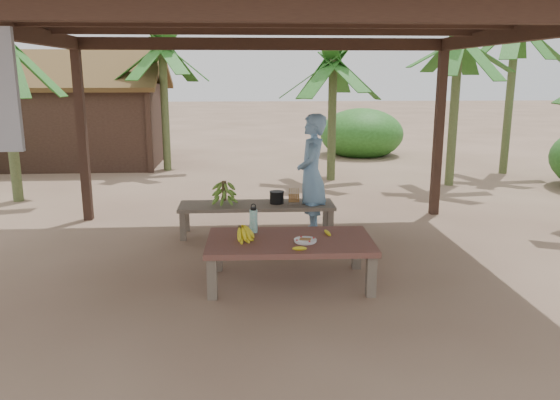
{
  "coord_description": "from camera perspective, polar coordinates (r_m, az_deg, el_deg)",
  "views": [
    {
      "loc": [
        -0.31,
        -6.27,
        2.26
      ],
      "look_at": [
        0.1,
        0.02,
        0.8
      ],
      "focal_mm": 35.0,
      "sensor_mm": 36.0,
      "label": 1
    }
  ],
  "objects": [
    {
      "name": "banana_plant_far",
      "position": [
        13.57,
        23.38,
        15.39
      ],
      "size": [
        1.8,
        1.8,
        3.56
      ],
      "color": "#596638",
      "rests_on": "ground"
    },
    {
      "name": "plate",
      "position": [
        5.86,
        2.66,
        -4.26
      ],
      "size": [
        0.24,
        0.24,
        0.04
      ],
      "color": "white",
      "rests_on": "work_table"
    },
    {
      "name": "loose_banana_front",
      "position": [
        5.59,
        2.07,
        -5.09
      ],
      "size": [
        0.18,
        0.11,
        0.04
      ],
      "primitive_type": "ellipsoid",
      "rotation": [
        0.0,
        0.0,
        1.95
      ],
      "color": "yellow",
      "rests_on": "work_table"
    },
    {
      "name": "cooking_pot",
      "position": [
        7.79,
        -0.34,
        0.25
      ],
      "size": [
        0.2,
        0.2,
        0.17
      ],
      "primitive_type": "cylinder",
      "color": "black",
      "rests_on": "bench"
    },
    {
      "name": "skewer_rack",
      "position": [
        7.74,
        1.47,
        0.42
      ],
      "size": [
        0.18,
        0.08,
        0.24
      ],
      "primitive_type": null,
      "rotation": [
        0.0,
        0.0,
        -0.0
      ],
      "color": "#A57F47",
      "rests_on": "bench"
    },
    {
      "name": "ripe_banana_bunch",
      "position": [
        5.92,
        -4.24,
        -3.39
      ],
      "size": [
        0.35,
        0.32,
        0.18
      ],
      "primitive_type": null,
      "rotation": [
        0.0,
        0.0,
        -0.22
      ],
      "color": "yellow",
      "rests_on": "work_table"
    },
    {
      "name": "bench",
      "position": [
        7.8,
        -2.44,
        -0.81
      ],
      "size": [
        2.2,
        0.61,
        0.45
      ],
      "rotation": [
        0.0,
        0.0,
        -0.0
      ],
      "color": "brown",
      "rests_on": "ground"
    },
    {
      "name": "woman",
      "position": [
        7.74,
        3.32,
        2.63
      ],
      "size": [
        0.52,
        0.69,
        1.73
      ],
      "primitive_type": "imported",
      "rotation": [
        0.0,
        0.0,
        -1.75
      ],
      "color": "#6896C4",
      "rests_on": "ground"
    },
    {
      "name": "work_table",
      "position": [
        5.98,
        1.03,
        -4.72
      ],
      "size": [
        1.82,
        1.04,
        0.5
      ],
      "rotation": [
        0.0,
        0.0,
        -0.02
      ],
      "color": "brown",
      "rests_on": "ground"
    },
    {
      "name": "banana_plant_w",
      "position": [
        10.79,
        -26.96,
        12.98
      ],
      "size": [
        1.8,
        1.8,
        2.99
      ],
      "color": "#596638",
      "rests_on": "ground"
    },
    {
      "name": "ground",
      "position": [
        6.67,
        -0.86,
        -6.77
      ],
      "size": [
        80.0,
        80.0,
        0.0
      ],
      "primitive_type": "plane",
      "color": "brown",
      "rests_on": "ground"
    },
    {
      "name": "pavilion",
      "position": [
        6.28,
        -1.07,
        17.77
      ],
      "size": [
        6.6,
        5.6,
        2.95
      ],
      "color": "black",
      "rests_on": "ground"
    },
    {
      "name": "loose_banana_side",
      "position": [
        6.15,
        5.0,
        -3.44
      ],
      "size": [
        0.08,
        0.16,
        0.04
      ],
      "primitive_type": "ellipsoid",
      "rotation": [
        0.0,
        0.0,
        0.27
      ],
      "color": "yellow",
      "rests_on": "work_table"
    },
    {
      "name": "banana_plant_ne",
      "position": [
        11.69,
        18.13,
        14.52
      ],
      "size": [
        1.8,
        1.8,
        3.18
      ],
      "color": "#596638",
      "rests_on": "ground"
    },
    {
      "name": "hut",
      "position": [
        14.91,
        -20.24,
        7.82
      ],
      "size": [
        4.4,
        3.43,
        2.85
      ],
      "color": "black",
      "rests_on": "ground"
    },
    {
      "name": "banana_plant_n",
      "position": [
        11.77,
        5.56,
        13.07
      ],
      "size": [
        1.8,
        1.8,
        2.75
      ],
      "color": "#596638",
      "rests_on": "ground"
    },
    {
      "name": "green_banana_stalk",
      "position": [
        7.75,
        -5.85,
        0.82
      ],
      "size": [
        0.31,
        0.31,
        0.36
      ],
      "primitive_type": null,
      "rotation": [
        0.0,
        0.0,
        -0.0
      ],
      "color": "#598C2D",
      "rests_on": "bench"
    },
    {
      "name": "water_flask",
      "position": [
        6.19,
        -2.78,
        -2.13
      ],
      "size": [
        0.09,
        0.09,
        0.34
      ],
      "color": "#3AB7A6",
      "rests_on": "work_table"
    },
    {
      "name": "banana_plant_nw",
      "position": [
        13.21,
        -12.18,
        14.38
      ],
      "size": [
        1.8,
        1.8,
        3.12
      ],
      "color": "#596638",
      "rests_on": "ground"
    }
  ]
}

